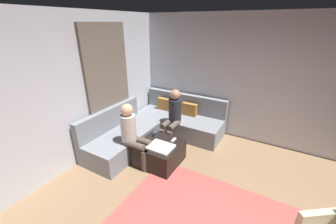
% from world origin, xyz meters
% --- Properties ---
extents(wall_back, '(6.00, 0.12, 2.70)m').
position_xyz_m(wall_back, '(0.00, 2.94, 1.35)').
color(wall_back, silver).
rests_on(wall_back, ground_plane).
extents(wall_left, '(0.12, 6.00, 2.70)m').
position_xyz_m(wall_left, '(-2.94, 0.00, 1.35)').
color(wall_left, silver).
rests_on(wall_left, ground_plane).
extents(curtain_panel, '(0.06, 1.10, 2.50)m').
position_xyz_m(curtain_panel, '(-2.84, 1.30, 1.25)').
color(curtain_panel, '#726659').
rests_on(curtain_panel, ground_plane).
extents(sectional_couch, '(2.10, 2.55, 0.87)m').
position_xyz_m(sectional_couch, '(-2.08, 1.88, 0.28)').
color(sectional_couch, gray).
rests_on(sectional_couch, ground_plane).
extents(ottoman, '(0.76, 0.76, 0.42)m').
position_xyz_m(ottoman, '(-1.53, 1.14, 0.21)').
color(ottoman, black).
rests_on(ottoman, ground_plane).
extents(folded_blanket, '(0.44, 0.36, 0.04)m').
position_xyz_m(folded_blanket, '(-1.43, 1.02, 0.44)').
color(folded_blanket, white).
rests_on(folded_blanket, ottoman).
extents(coffee_mug, '(0.08, 0.08, 0.10)m').
position_xyz_m(coffee_mug, '(-1.75, 1.32, 0.47)').
color(coffee_mug, '#334C72').
rests_on(coffee_mug, ottoman).
extents(game_remote, '(0.05, 0.15, 0.02)m').
position_xyz_m(game_remote, '(-1.35, 1.36, 0.43)').
color(game_remote, white).
rests_on(game_remote, ottoman).
extents(person_on_couch_back, '(0.30, 0.60, 1.20)m').
position_xyz_m(person_on_couch_back, '(-1.68, 1.93, 0.66)').
color(person_on_couch_back, brown).
rests_on(person_on_couch_back, ground_plane).
extents(person_on_couch_side, '(0.60, 0.30, 1.20)m').
position_xyz_m(person_on_couch_side, '(-1.93, 0.88, 0.66)').
color(person_on_couch_side, brown).
rests_on(person_on_couch_side, ground_plane).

